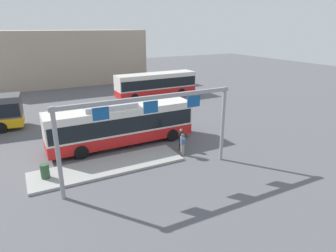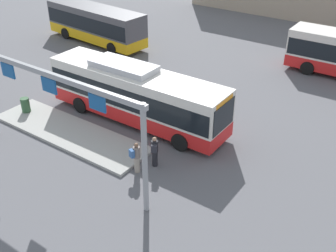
{
  "view_description": "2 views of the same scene",
  "coord_description": "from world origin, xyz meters",
  "px_view_note": "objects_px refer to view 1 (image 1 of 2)",
  "views": [
    {
      "loc": [
        -6.75,
        -20.8,
        8.95
      ],
      "look_at": [
        3.22,
        -1.68,
        1.54
      ],
      "focal_mm": 31.25,
      "sensor_mm": 36.0,
      "label": 1
    },
    {
      "loc": [
        13.81,
        -16.4,
        12.26
      ],
      "look_at": [
        3.15,
        -1.27,
        1.28
      ],
      "focal_mm": 43.99,
      "sensor_mm": 36.0,
      "label": 2
    }
  ],
  "objects_px": {
    "person_waiting_near": "(181,139)",
    "trash_bin": "(45,171)",
    "person_boarding": "(183,144)",
    "bus_background_left": "(156,83)",
    "bus_main": "(121,123)"
  },
  "relations": [
    {
      "from": "person_waiting_near",
      "to": "trash_bin",
      "type": "bearing_deg",
      "value": 61.3
    },
    {
      "from": "bus_main",
      "to": "person_boarding",
      "type": "relative_size",
      "value": 6.82
    },
    {
      "from": "bus_main",
      "to": "person_boarding",
      "type": "height_order",
      "value": "bus_main"
    },
    {
      "from": "person_waiting_near",
      "to": "trash_bin",
      "type": "distance_m",
      "value": 9.67
    },
    {
      "from": "person_boarding",
      "to": "trash_bin",
      "type": "distance_m",
      "value": 9.27
    },
    {
      "from": "bus_main",
      "to": "person_boarding",
      "type": "xyz_separation_m",
      "value": [
        3.2,
        -4.0,
        -0.92
      ]
    },
    {
      "from": "person_boarding",
      "to": "person_waiting_near",
      "type": "relative_size",
      "value": 1.0
    },
    {
      "from": "person_boarding",
      "to": "trash_bin",
      "type": "relative_size",
      "value": 1.86
    },
    {
      "from": "bus_main",
      "to": "bus_background_left",
      "type": "height_order",
      "value": "bus_main"
    },
    {
      "from": "trash_bin",
      "to": "person_waiting_near",
      "type": "bearing_deg",
      "value": 1.23
    },
    {
      "from": "bus_main",
      "to": "person_waiting_near",
      "type": "xyz_separation_m",
      "value": [
        3.63,
        -3.09,
        -0.92
      ]
    },
    {
      "from": "bus_main",
      "to": "trash_bin",
      "type": "bearing_deg",
      "value": -151.78
    },
    {
      "from": "bus_background_left",
      "to": "person_boarding",
      "type": "bearing_deg",
      "value": 69.61
    },
    {
      "from": "person_boarding",
      "to": "person_waiting_near",
      "type": "xyz_separation_m",
      "value": [
        0.43,
        0.92,
        0.0
      ]
    },
    {
      "from": "bus_background_left",
      "to": "person_boarding",
      "type": "height_order",
      "value": "bus_background_left"
    }
  ]
}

